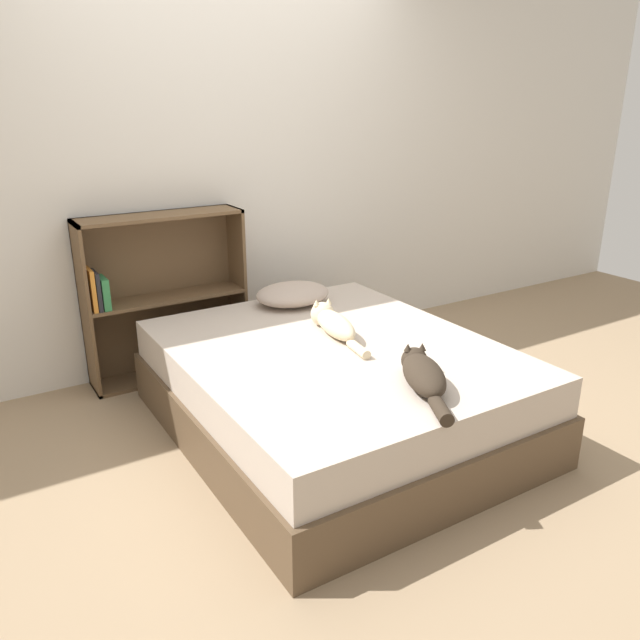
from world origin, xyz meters
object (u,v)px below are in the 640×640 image
at_px(bed, 334,389).
at_px(pillow, 293,294).
at_px(cat_dark, 423,374).
at_px(bookshelf, 160,295).
at_px(cat_light, 333,323).

height_order(bed, pillow, pillow).
bearing_deg(cat_dark, bed, 32.58).
bearing_deg(bookshelf, cat_light, -58.59).
height_order(cat_light, cat_dark, cat_light).
height_order(bed, cat_dark, cat_dark).
xyz_separation_m(cat_light, bookshelf, (-0.62, 1.01, -0.01)).
distance_m(bed, bookshelf, 1.31).
bearing_deg(pillow, cat_dark, -93.82).
bearing_deg(cat_dark, cat_light, 23.96).
xyz_separation_m(cat_dark, bookshelf, (-0.59, 1.76, -0.01)).
distance_m(cat_light, bookshelf, 1.18).
bearing_deg(bookshelf, pillow, -33.71).
distance_m(cat_dark, bookshelf, 1.86).
distance_m(bed, cat_dark, 0.67).
relative_size(bed, cat_dark, 3.48).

